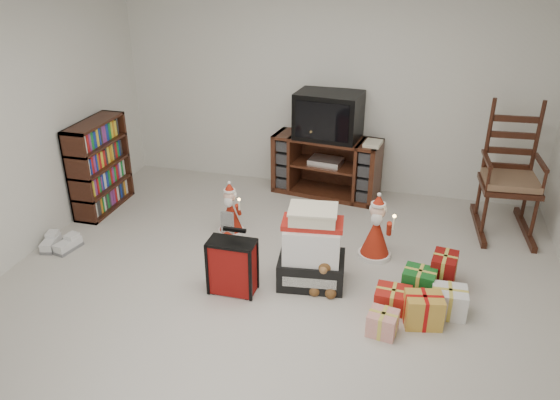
{
  "coord_description": "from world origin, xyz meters",
  "views": [
    {
      "loc": [
        1.05,
        -3.7,
        2.79
      ],
      "look_at": [
        -0.09,
        0.6,
        0.66
      ],
      "focal_mm": 35.0,
      "sensor_mm": 36.0,
      "label": 1
    }
  ],
  "objects_px": {
    "mrs_claus_figurine": "(230,214)",
    "santa_figurine": "(376,233)",
    "gift_pile": "(312,252)",
    "crt_television": "(329,115)",
    "tv_stand": "(326,166)",
    "gift_cluster": "(419,296)",
    "rocking_chair": "(508,186)",
    "teddy_bear": "(325,274)",
    "sneaker_pair": "(60,244)",
    "bookshelf": "(100,168)",
    "red_suitcase": "(232,267)"
  },
  "relations": [
    {
      "from": "mrs_claus_figurine",
      "to": "gift_cluster",
      "type": "height_order",
      "value": "mrs_claus_figurine"
    },
    {
      "from": "teddy_bear",
      "to": "gift_cluster",
      "type": "height_order",
      "value": "teddy_bear"
    },
    {
      "from": "bookshelf",
      "to": "red_suitcase",
      "type": "relative_size",
      "value": 1.75
    },
    {
      "from": "sneaker_pair",
      "to": "crt_television",
      "type": "distance_m",
      "value": 3.18
    },
    {
      "from": "santa_figurine",
      "to": "red_suitcase",
      "type": "bearing_deg",
      "value": -141.29
    },
    {
      "from": "tv_stand",
      "to": "santa_figurine",
      "type": "distance_m",
      "value": 1.5
    },
    {
      "from": "bookshelf",
      "to": "crt_television",
      "type": "xyz_separation_m",
      "value": [
        2.37,
        1.04,
        0.48
      ]
    },
    {
      "from": "red_suitcase",
      "to": "teddy_bear",
      "type": "distance_m",
      "value": 0.81
    },
    {
      "from": "teddy_bear",
      "to": "mrs_claus_figurine",
      "type": "xyz_separation_m",
      "value": [
        -1.14,
        0.78,
        0.06
      ]
    },
    {
      "from": "rocking_chair",
      "to": "crt_television",
      "type": "height_order",
      "value": "rocking_chair"
    },
    {
      "from": "bookshelf",
      "to": "crt_television",
      "type": "height_order",
      "value": "crt_television"
    },
    {
      "from": "santa_figurine",
      "to": "mrs_claus_figurine",
      "type": "relative_size",
      "value": 1.16
    },
    {
      "from": "teddy_bear",
      "to": "sneaker_pair",
      "type": "xyz_separation_m",
      "value": [
        -2.68,
        0.02,
        -0.11
      ]
    },
    {
      "from": "red_suitcase",
      "to": "gift_cluster",
      "type": "bearing_deg",
      "value": 5.54
    },
    {
      "from": "bookshelf",
      "to": "rocking_chair",
      "type": "height_order",
      "value": "rocking_chair"
    },
    {
      "from": "gift_pile",
      "to": "red_suitcase",
      "type": "bearing_deg",
      "value": -160.67
    },
    {
      "from": "bookshelf",
      "to": "mrs_claus_figurine",
      "type": "distance_m",
      "value": 1.63
    },
    {
      "from": "santa_figurine",
      "to": "gift_cluster",
      "type": "xyz_separation_m",
      "value": [
        0.44,
        -0.75,
        -0.13
      ]
    },
    {
      "from": "gift_pile",
      "to": "mrs_claus_figurine",
      "type": "relative_size",
      "value": 1.27
    },
    {
      "from": "mrs_claus_figurine",
      "to": "santa_figurine",
      "type": "bearing_deg",
      "value": -3.72
    },
    {
      "from": "gift_cluster",
      "to": "mrs_claus_figurine",
      "type": "bearing_deg",
      "value": 156.43
    },
    {
      "from": "rocking_chair",
      "to": "crt_television",
      "type": "relative_size",
      "value": 1.82
    },
    {
      "from": "gift_pile",
      "to": "crt_television",
      "type": "xyz_separation_m",
      "value": [
        -0.23,
        1.92,
        0.66
      ]
    },
    {
      "from": "bookshelf",
      "to": "sneaker_pair",
      "type": "distance_m",
      "value": 1.05
    },
    {
      "from": "tv_stand",
      "to": "bookshelf",
      "type": "bearing_deg",
      "value": -148.7
    },
    {
      "from": "gift_pile",
      "to": "mrs_claus_figurine",
      "type": "distance_m",
      "value": 1.22
    },
    {
      "from": "tv_stand",
      "to": "rocking_chair",
      "type": "distance_m",
      "value": 2.01
    },
    {
      "from": "rocking_chair",
      "to": "santa_figurine",
      "type": "distance_m",
      "value": 1.59
    },
    {
      "from": "bookshelf",
      "to": "sneaker_pair",
      "type": "height_order",
      "value": "bookshelf"
    },
    {
      "from": "sneaker_pair",
      "to": "red_suitcase",
      "type": "bearing_deg",
      "value": -11.07
    },
    {
      "from": "gift_pile",
      "to": "mrs_claus_figurine",
      "type": "height_order",
      "value": "gift_pile"
    },
    {
      "from": "gift_pile",
      "to": "red_suitcase",
      "type": "relative_size",
      "value": 1.24
    },
    {
      "from": "bookshelf",
      "to": "tv_stand",
      "type": "bearing_deg",
      "value": 23.43
    },
    {
      "from": "tv_stand",
      "to": "rocking_chair",
      "type": "relative_size",
      "value": 0.93
    },
    {
      "from": "santa_figurine",
      "to": "mrs_claus_figurine",
      "type": "xyz_separation_m",
      "value": [
        -1.51,
        0.1,
        -0.04
      ]
    },
    {
      "from": "gift_cluster",
      "to": "crt_television",
      "type": "relative_size",
      "value": 1.36
    },
    {
      "from": "teddy_bear",
      "to": "tv_stand",
      "type": "bearing_deg",
      "value": 100.43
    },
    {
      "from": "gift_pile",
      "to": "tv_stand",
      "type": "bearing_deg",
      "value": 89.74
    },
    {
      "from": "tv_stand",
      "to": "crt_television",
      "type": "relative_size",
      "value": 1.68
    },
    {
      "from": "gift_cluster",
      "to": "teddy_bear",
      "type": "bearing_deg",
      "value": 174.9
    },
    {
      "from": "tv_stand",
      "to": "red_suitcase",
      "type": "bearing_deg",
      "value": -92.38
    },
    {
      "from": "tv_stand",
      "to": "gift_cluster",
      "type": "relative_size",
      "value": 1.24
    },
    {
      "from": "mrs_claus_figurine",
      "to": "gift_cluster",
      "type": "distance_m",
      "value": 2.12
    },
    {
      "from": "tv_stand",
      "to": "red_suitcase",
      "type": "distance_m",
      "value": 2.26
    },
    {
      "from": "tv_stand",
      "to": "sneaker_pair",
      "type": "relative_size",
      "value": 3.49
    },
    {
      "from": "teddy_bear",
      "to": "santa_figurine",
      "type": "height_order",
      "value": "santa_figurine"
    },
    {
      "from": "teddy_bear",
      "to": "gift_cluster",
      "type": "distance_m",
      "value": 0.8
    },
    {
      "from": "santa_figurine",
      "to": "crt_television",
      "type": "relative_size",
      "value": 0.86
    },
    {
      "from": "mrs_claus_figurine",
      "to": "crt_television",
      "type": "height_order",
      "value": "crt_television"
    },
    {
      "from": "tv_stand",
      "to": "sneaker_pair",
      "type": "height_order",
      "value": "tv_stand"
    }
  ]
}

